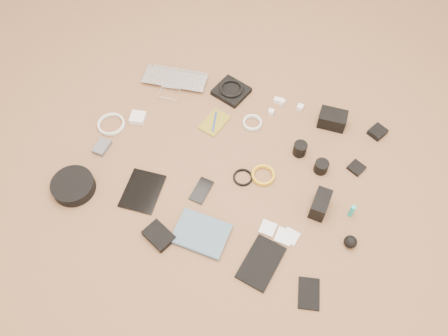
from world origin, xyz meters
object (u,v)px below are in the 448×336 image
at_px(laptop, 173,86).
at_px(tablet, 143,191).
at_px(dslr_camera, 332,119).
at_px(paperback, 193,251).
at_px(headphone_case, 73,186).
at_px(phone, 201,191).

height_order(laptop, tablet, laptop).
distance_m(dslr_camera, paperback, 0.98).
distance_m(headphone_case, paperback, 0.65).
xyz_separation_m(tablet, paperback, (0.35, -0.17, 0.01)).
relative_size(dslr_camera, paperback, 0.59).
relative_size(tablet, paperback, 0.91).
bearing_deg(paperback, laptop, 30.49).
height_order(tablet, headphone_case, headphone_case).
relative_size(headphone_case, paperback, 0.85).
height_order(dslr_camera, phone, dslr_camera).
height_order(tablet, paperback, paperback).
relative_size(tablet, phone, 1.62).
relative_size(dslr_camera, tablet, 0.64).
bearing_deg(headphone_case, dslr_camera, 41.98).
bearing_deg(paperback, tablet, 61.42).
relative_size(laptop, dslr_camera, 2.55).
bearing_deg(tablet, headphone_case, -167.35).
distance_m(laptop, tablet, 0.66).
relative_size(dslr_camera, phone, 1.04).
bearing_deg(dslr_camera, laptop, -179.79).
xyz_separation_m(phone, headphone_case, (-0.55, -0.24, 0.02)).
distance_m(laptop, dslr_camera, 0.87).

